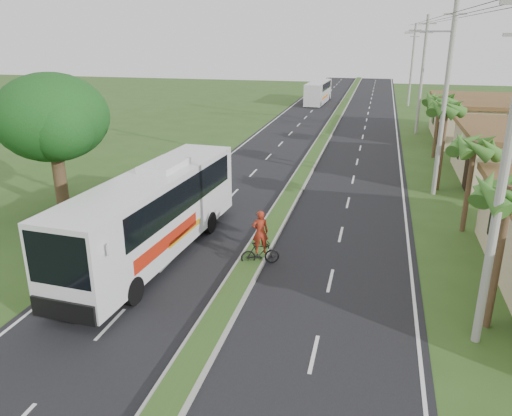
# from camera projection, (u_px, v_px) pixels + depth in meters

# --- Properties ---
(ground) EXTENTS (180.00, 180.00, 0.00)m
(ground) POSITION_uv_depth(u_px,v_px,m) (207.00, 339.00, 16.30)
(ground) COLOR #2F4E1C
(ground) RESTS_ON ground
(road_asphalt) EXTENTS (14.00, 160.00, 0.02)m
(road_asphalt) POSITION_uv_depth(u_px,v_px,m) (302.00, 176.00, 34.60)
(road_asphalt) COLOR black
(road_asphalt) RESTS_ON ground
(median_strip) EXTENTS (1.20, 160.00, 0.18)m
(median_strip) POSITION_uv_depth(u_px,v_px,m) (302.00, 175.00, 34.57)
(median_strip) COLOR gray
(median_strip) RESTS_ON ground
(lane_edge_left) EXTENTS (0.12, 160.00, 0.01)m
(lane_edge_left) POSITION_uv_depth(u_px,v_px,m) (210.00, 170.00, 36.12)
(lane_edge_left) COLOR silver
(lane_edge_left) RESTS_ON ground
(lane_edge_right) EXTENTS (0.12, 160.00, 0.01)m
(lane_edge_right) POSITION_uv_depth(u_px,v_px,m) (402.00, 183.00, 33.09)
(lane_edge_right) COLOR silver
(lane_edge_right) RESTS_ON ground
(shop_far) EXTENTS (8.60, 11.60, 3.82)m
(shop_far) POSITION_uv_depth(u_px,v_px,m) (482.00, 120.00, 45.44)
(shop_far) COLOR tan
(shop_far) RESTS_ON ground
(palm_verge_a) EXTENTS (2.40, 2.40, 5.45)m
(palm_verge_a) POSITION_uv_depth(u_px,v_px,m) (510.00, 194.00, 15.43)
(palm_verge_a) COLOR #473321
(palm_verge_a) RESTS_ON ground
(palm_verge_b) EXTENTS (2.40, 2.40, 5.05)m
(palm_verge_b) POSITION_uv_depth(u_px,v_px,m) (475.00, 146.00, 23.70)
(palm_verge_b) COLOR #473321
(palm_verge_b) RESTS_ON ground
(palm_verge_c) EXTENTS (2.40, 2.40, 5.85)m
(palm_verge_c) POSITION_uv_depth(u_px,v_px,m) (447.00, 108.00, 29.99)
(palm_verge_c) COLOR #473321
(palm_verge_c) RESTS_ON ground
(palm_verge_d) EXTENTS (2.40, 2.40, 5.25)m
(palm_verge_d) POSITION_uv_depth(u_px,v_px,m) (440.00, 100.00, 38.31)
(palm_verge_d) COLOR #473321
(palm_verge_d) RESTS_ON ground
(shade_tree) EXTENTS (6.30, 6.00, 7.54)m
(shade_tree) POSITION_uv_depth(u_px,v_px,m) (51.00, 120.00, 26.53)
(shade_tree) COLOR #473321
(shade_tree) RESTS_ON ground
(utility_pole_a) EXTENTS (1.60, 0.28, 11.00)m
(utility_pole_a) POSITION_uv_depth(u_px,v_px,m) (504.00, 172.00, 14.32)
(utility_pole_a) COLOR gray
(utility_pole_a) RESTS_ON ground
(utility_pole_b) EXTENTS (3.20, 0.28, 12.00)m
(utility_pole_b) POSITION_uv_depth(u_px,v_px,m) (445.00, 91.00, 28.77)
(utility_pole_b) COLOR gray
(utility_pole_b) RESTS_ON ground
(utility_pole_c) EXTENTS (1.60, 0.28, 11.00)m
(utility_pole_c) POSITION_uv_depth(u_px,v_px,m) (422.00, 74.00, 47.26)
(utility_pole_c) COLOR gray
(utility_pole_c) RESTS_ON ground
(utility_pole_d) EXTENTS (1.60, 0.28, 10.50)m
(utility_pole_d) POSITION_uv_depth(u_px,v_px,m) (412.00, 64.00, 65.65)
(utility_pole_d) COLOR gray
(utility_pole_d) RESTS_ON ground
(coach_bus_main) EXTENTS (3.38, 12.63, 4.04)m
(coach_bus_main) POSITION_uv_depth(u_px,v_px,m) (154.00, 209.00, 21.60)
(coach_bus_main) COLOR silver
(coach_bus_main) RESTS_ON ground
(coach_bus_far) EXTENTS (2.59, 10.24, 2.96)m
(coach_bus_far) POSITION_uv_depth(u_px,v_px,m) (318.00, 91.00, 69.54)
(coach_bus_far) COLOR silver
(coach_bus_far) RESTS_ON ground
(motorcyclist) EXTENTS (1.74, 1.07, 2.46)m
(motorcyclist) POSITION_uv_depth(u_px,v_px,m) (260.00, 244.00, 21.22)
(motorcyclist) COLOR black
(motorcyclist) RESTS_ON ground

